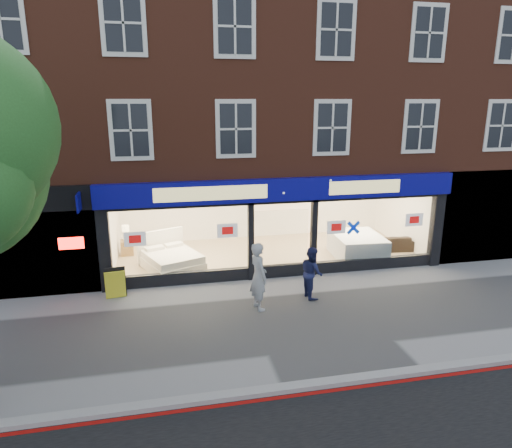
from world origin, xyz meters
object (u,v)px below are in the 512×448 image
object	(u,v)px
pedestrian_grey	(259,276)
sofa	(388,243)
display_bed	(171,259)
a_board	(116,283)
pedestrian_blue	(312,272)
mattress_stack	(357,246)

from	to	relation	value
pedestrian_grey	sofa	bearing A→B (deg)	-70.44
display_bed	pedestrian_grey	xyz separation A→B (m)	(2.29, -3.44, 0.54)
sofa	a_board	bearing A→B (deg)	18.49
pedestrian_grey	pedestrian_blue	size ratio (longest dim) A/B	1.25
mattress_stack	sofa	bearing A→B (deg)	18.60
mattress_stack	a_board	distance (m)	8.47
pedestrian_grey	a_board	bearing A→B (deg)	55.48
display_bed	sofa	world-z (taller)	display_bed
mattress_stack	display_bed	bearing A→B (deg)	178.15
a_board	pedestrian_grey	distance (m)	4.27
display_bed	sofa	xyz separation A→B (m)	(8.15, 0.29, -0.04)
pedestrian_grey	display_bed	bearing A→B (deg)	20.68
display_bed	pedestrian_grey	distance (m)	4.17
a_board	pedestrian_blue	world-z (taller)	pedestrian_blue
display_bed	mattress_stack	size ratio (longest dim) A/B	1.14
mattress_stack	sofa	size ratio (longest dim) A/B	1.12
sofa	pedestrian_grey	bearing A→B (deg)	38.46
sofa	pedestrian_grey	size ratio (longest dim) A/B	1.02
display_bed	sofa	bearing A→B (deg)	-20.03
display_bed	pedestrian_blue	bearing A→B (deg)	-59.07
mattress_stack	pedestrian_grey	size ratio (longest dim) A/B	1.14
display_bed	pedestrian_blue	xyz separation A→B (m)	(3.97, -3.00, 0.34)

